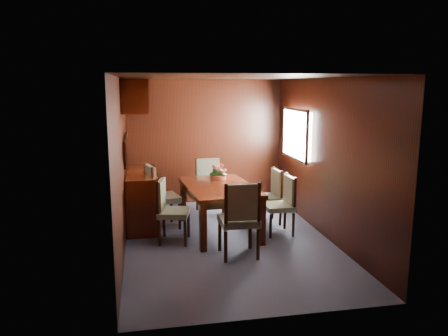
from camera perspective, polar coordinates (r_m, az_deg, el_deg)
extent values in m
plane|color=#3D4254|center=(6.64, 0.47, -9.40)|extent=(4.50, 4.50, 0.00)
cube|color=black|center=(6.22, -13.20, 0.37)|extent=(0.02, 4.50, 2.40)
cube|color=black|center=(6.78, 13.04, 1.23)|extent=(0.02, 4.50, 2.40)
cube|color=black|center=(8.52, -2.45, 3.43)|extent=(3.00, 0.02, 2.40)
cube|color=black|center=(4.20, 6.47, -4.44)|extent=(3.00, 0.02, 2.40)
cube|color=black|center=(6.23, 0.51, 11.77)|extent=(3.00, 4.50, 0.02)
cube|color=white|center=(7.74, 9.73, 4.40)|extent=(0.14, 1.10, 0.80)
cube|color=#B2B2B7|center=(7.72, 9.24, 4.40)|extent=(0.04, 1.20, 0.90)
cube|color=black|center=(7.19, -12.67, 2.44)|extent=(0.03, 1.36, 0.41)
cube|color=silver|center=(7.19, -12.53, 2.44)|extent=(0.01, 1.30, 0.35)
cube|color=#381207|center=(7.12, -11.57, 9.27)|extent=(0.40, 1.40, 0.50)
cube|color=#381207|center=(7.35, -10.68, -3.91)|extent=(0.48, 1.40, 0.90)
cube|color=#381207|center=(6.12, -2.76, -7.77)|extent=(0.10, 0.10, 0.69)
cube|color=#381207|center=(6.37, 4.98, -7.06)|extent=(0.10, 0.10, 0.69)
cube|color=#381207|center=(7.51, -5.36, -4.28)|extent=(0.10, 0.10, 0.69)
cube|color=#381207|center=(7.71, 1.05, -3.83)|extent=(0.10, 0.10, 0.69)
cube|color=black|center=(6.83, -0.63, -3.19)|extent=(1.02, 1.56, 0.10)
cube|color=#381207|center=(6.81, -0.63, -2.54)|extent=(1.15, 1.69, 0.06)
cylinder|color=black|center=(6.79, -7.83, -7.34)|extent=(0.04, 0.04, 0.39)
cylinder|color=black|center=(6.42, -8.45, -8.44)|extent=(0.04, 0.04, 0.39)
cylinder|color=black|center=(6.73, -4.65, -7.43)|extent=(0.04, 0.04, 0.39)
cylinder|color=black|center=(6.36, -5.09, -8.54)|extent=(0.04, 0.04, 0.39)
cube|color=#647256|center=(6.49, -6.55, -5.82)|extent=(0.53, 0.54, 0.08)
cylinder|color=black|center=(6.65, -8.03, -3.17)|extent=(0.04, 0.04, 0.51)
cylinder|color=black|center=(6.27, -8.67, -4.04)|extent=(0.04, 0.04, 0.51)
cube|color=#647256|center=(6.45, -8.17, -3.42)|extent=(0.15, 0.42, 0.44)
cylinder|color=black|center=(7.38, -9.96, -5.75)|extent=(0.05, 0.05, 0.43)
cylinder|color=black|center=(6.97, -9.04, -6.70)|extent=(0.05, 0.05, 0.43)
cylinder|color=black|center=(7.49, -6.88, -5.41)|extent=(0.05, 0.05, 0.43)
cylinder|color=black|center=(7.09, -5.80, -6.33)|extent=(0.05, 0.05, 0.43)
cube|color=#647256|center=(7.15, -7.98, -3.90)|extent=(0.59, 0.60, 0.09)
cylinder|color=black|center=(7.24, -10.19, -1.49)|extent=(0.05, 0.05, 0.57)
cylinder|color=black|center=(6.82, -9.27, -2.21)|extent=(0.05, 0.05, 0.57)
cube|color=#647256|center=(7.03, -9.58, -1.65)|extent=(0.17, 0.46, 0.48)
cylinder|color=black|center=(6.82, 9.05, -7.34)|extent=(0.04, 0.04, 0.37)
cylinder|color=black|center=(7.16, 7.96, -6.42)|extent=(0.04, 0.04, 0.37)
cylinder|color=black|center=(6.70, 6.11, -7.59)|extent=(0.04, 0.04, 0.37)
cylinder|color=black|center=(7.05, 5.15, -6.64)|extent=(0.04, 0.04, 0.37)
cube|color=#647256|center=(6.86, 7.11, -5.05)|extent=(0.43, 0.45, 0.08)
cylinder|color=black|center=(6.68, 9.25, -3.32)|extent=(0.04, 0.04, 0.50)
cylinder|color=black|center=(7.03, 8.14, -2.57)|extent=(0.04, 0.04, 0.50)
cube|color=#647256|center=(6.85, 8.53, -2.79)|extent=(0.06, 0.40, 0.42)
cylinder|color=black|center=(7.32, 7.37, -6.04)|extent=(0.04, 0.04, 0.37)
cylinder|color=black|center=(7.66, 6.35, -5.24)|extent=(0.04, 0.04, 0.37)
cylinder|color=black|center=(7.20, 4.66, -6.27)|extent=(0.04, 0.04, 0.37)
cylinder|color=black|center=(7.54, 3.76, -5.44)|extent=(0.04, 0.04, 0.37)
cube|color=#647256|center=(7.36, 5.57, -3.93)|extent=(0.44, 0.46, 0.08)
cylinder|color=black|center=(7.19, 7.53, -2.30)|extent=(0.04, 0.04, 0.49)
cylinder|color=black|center=(7.54, 6.50, -1.66)|extent=(0.04, 0.04, 0.49)
cube|color=#647256|center=(7.35, 6.87, -1.83)|extent=(0.08, 0.40, 0.42)
cylinder|color=black|center=(5.79, 0.23, -10.26)|extent=(0.05, 0.05, 0.43)
cylinder|color=black|center=(5.89, 4.48, -9.93)|extent=(0.05, 0.05, 0.43)
cylinder|color=black|center=(6.18, -0.55, -8.89)|extent=(0.05, 0.05, 0.43)
cylinder|color=black|center=(6.27, 3.44, -8.61)|extent=(0.05, 0.05, 0.43)
cube|color=#647256|center=(5.94, 1.92, -6.88)|extent=(0.51, 0.49, 0.09)
cylinder|color=black|center=(5.60, 0.26, -4.91)|extent=(0.05, 0.05, 0.57)
cylinder|color=black|center=(5.70, 4.59, -4.66)|extent=(0.05, 0.05, 0.57)
cube|color=#647256|center=(5.66, 2.39, -4.51)|extent=(0.46, 0.07, 0.48)
cylinder|color=black|center=(8.20, -0.70, -3.99)|extent=(0.04, 0.04, 0.40)
cylinder|color=black|center=(8.14, -3.52, -4.13)|extent=(0.04, 0.04, 0.40)
cylinder|color=black|center=(7.84, -0.15, -4.70)|extent=(0.04, 0.04, 0.40)
cylinder|color=black|center=(7.77, -3.09, -4.86)|extent=(0.04, 0.04, 0.40)
cube|color=#647256|center=(7.92, -1.88, -2.60)|extent=(0.48, 0.46, 0.08)
cylinder|color=black|center=(8.10, -0.73, -0.39)|extent=(0.04, 0.04, 0.53)
cylinder|color=black|center=(8.03, -3.57, -0.50)|extent=(0.04, 0.04, 0.53)
cube|color=#647256|center=(8.04, -2.12, -0.33)|extent=(0.43, 0.07, 0.45)
cylinder|color=#B65A37|center=(7.22, -0.76, -1.20)|extent=(0.26, 0.26, 0.08)
sphere|color=#26541C|center=(7.20, -0.76, -0.73)|extent=(0.20, 0.20, 0.20)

